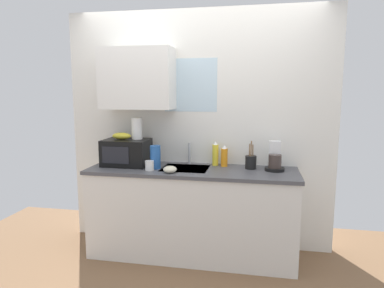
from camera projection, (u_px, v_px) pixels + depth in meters
kitchen_wall_assembly at (188, 121)px, 3.68m from camera, size 2.84×0.42×2.50m
counter_unit at (192, 211)px, 3.49m from camera, size 2.07×0.63×0.90m
sink_faucet at (189, 153)px, 3.66m from camera, size 0.03×0.03×0.22m
microwave at (127, 152)px, 3.58m from camera, size 0.46×0.35×0.27m
banana_bunch at (122, 136)px, 3.57m from camera, size 0.20×0.11×0.07m
paper_towel_roll at (137, 129)px, 3.58m from camera, size 0.11×0.11×0.22m
coffee_maker at (275, 159)px, 3.36m from camera, size 0.19×0.21×0.28m
dish_soap_bottle_yellow at (215, 154)px, 3.57m from camera, size 0.06×0.06×0.25m
dish_soap_bottle_orange at (224, 156)px, 3.53m from camera, size 0.07×0.07×0.22m
cereal_canister at (155, 157)px, 3.43m from camera, size 0.10×0.10×0.23m
mug_white at (150, 166)px, 3.36m from camera, size 0.08×0.08×0.09m
utensil_crock at (251, 162)px, 3.42m from camera, size 0.11×0.11×0.28m
small_bowl at (170, 169)px, 3.26m from camera, size 0.13×0.13×0.06m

